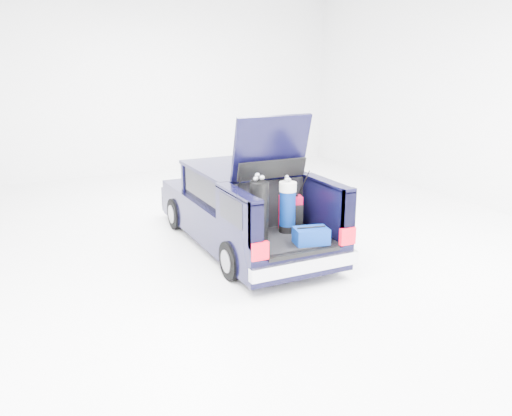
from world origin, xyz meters
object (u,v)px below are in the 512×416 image
black_golf_bag (259,211)px  blue_duffel (311,236)px  blue_golf_bag (288,206)px  car (242,208)px  red_suitcase (291,213)px

black_golf_bag → blue_duffel: (0.66, -0.45, -0.35)m
black_golf_bag → blue_golf_bag: bearing=14.8°
car → blue_golf_bag: 1.41m
blue_golf_bag → blue_duffel: 0.72m
red_suitcase → black_golf_bag: bearing=-141.7°
black_golf_bag → blue_golf_bag: black_golf_bag is taller
black_golf_bag → blue_duffel: black_golf_bag is taller
blue_golf_bag → car: bearing=99.5°
car → black_golf_bag: size_ratio=4.46×
red_suitcase → blue_golf_bag: size_ratio=0.64×
red_suitcase → car: bearing=120.6°
car → blue_duffel: bearing=-82.9°
red_suitcase → blue_duffel: red_suitcase is taller
car → red_suitcase: 1.34m
car → black_golf_bag: (-0.41, -1.56, 0.40)m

